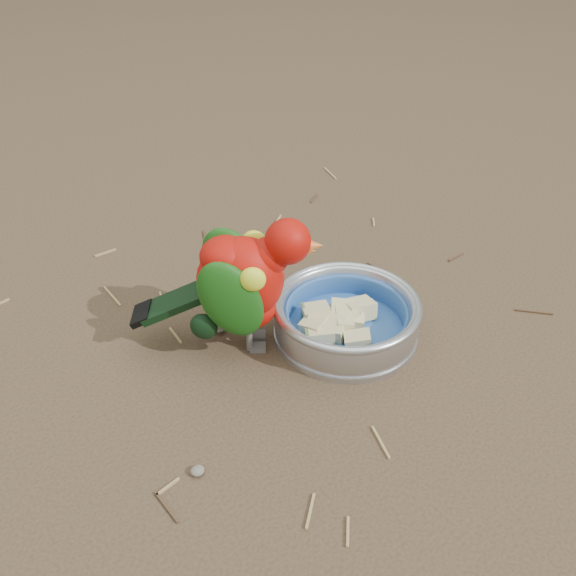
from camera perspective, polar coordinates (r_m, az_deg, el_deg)
ground at (r=0.89m, az=1.71°, el=-7.01°), size 60.00×60.00×0.00m
food_bowl at (r=0.94m, az=5.11°, el=-3.81°), size 0.21×0.21×0.02m
bowl_wall at (r=0.92m, az=5.21°, el=-2.37°), size 0.21×0.21×0.04m
fruit_wedges at (r=0.93m, az=5.18°, el=-2.71°), size 0.13×0.13×0.03m
lory_parrot at (r=0.87m, az=-3.91°, el=-0.07°), size 0.26×0.23×0.19m
ground_debris at (r=0.93m, az=0.85°, el=-4.76°), size 0.90×0.80×0.01m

